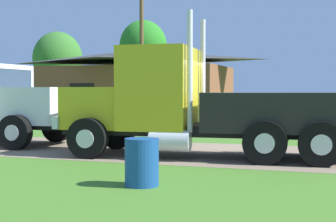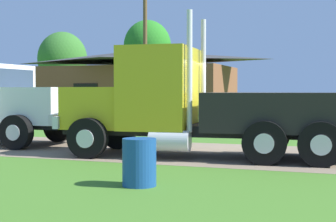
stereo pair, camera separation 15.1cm
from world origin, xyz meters
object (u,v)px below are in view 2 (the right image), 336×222
at_px(shed_building, 135,84).
at_px(utility_pole_far, 145,43).
at_px(steel_barrel, 139,162).
at_px(truck_foreground_white, 197,108).

bearing_deg(shed_building, utility_pole_far, -58.54).
bearing_deg(steel_barrel, utility_pole_far, 112.15).
bearing_deg(steel_barrel, truck_foreground_white, 92.52).
xyz_separation_m(truck_foreground_white, steel_barrel, (0.19, -4.29, -0.85)).
xyz_separation_m(truck_foreground_white, utility_pole_far, (-8.70, 17.55, 3.47)).
height_order(steel_barrel, utility_pole_far, utility_pole_far).
bearing_deg(shed_building, truck_foreground_white, -62.67).
bearing_deg(truck_foreground_white, steel_barrel, -87.48).
distance_m(truck_foreground_white, utility_pole_far, 19.90).
distance_m(steel_barrel, shed_building, 28.16).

